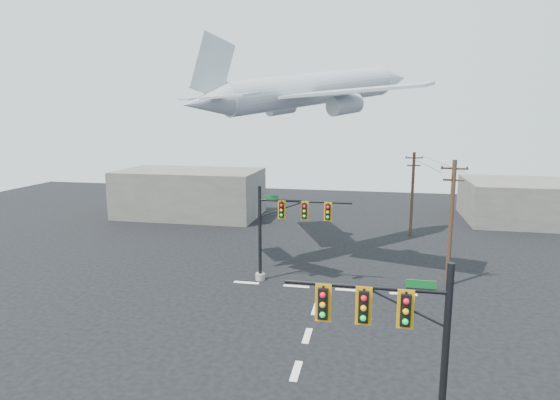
% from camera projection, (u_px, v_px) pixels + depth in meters
% --- Properties ---
extents(ground, '(120.00, 120.00, 0.00)m').
position_uv_depth(ground, '(296.00, 371.00, 24.04)').
color(ground, black).
rests_on(ground, ground).
extents(lane_markings, '(14.00, 21.20, 0.01)m').
position_uv_depth(lane_markings, '(310.00, 326.00, 29.18)').
color(lane_markings, white).
rests_on(lane_markings, ground).
extents(signal_mast_near, '(6.41, 0.86, 7.79)m').
position_uv_depth(signal_mast_near, '(404.00, 350.00, 17.41)').
color(signal_mast_near, gray).
rests_on(signal_mast_near, ground).
extents(signal_mast_far, '(7.50, 0.84, 7.60)m').
position_uv_depth(signal_mast_far, '(282.00, 229.00, 36.25)').
color(signal_mast_far, gray).
rests_on(signal_mast_far, ground).
extents(utility_pole_a, '(1.95, 0.43, 9.75)m').
position_uv_depth(utility_pole_a, '(451.00, 221.00, 35.24)').
color(utility_pole_a, '#442D1D').
rests_on(utility_pole_a, ground).
extents(utility_pole_b, '(1.85, 0.41, 9.15)m').
position_uv_depth(utility_pole_b, '(412.00, 193.00, 50.42)').
color(utility_pole_b, '#442D1D').
rests_on(utility_pole_b, ground).
extents(power_lines, '(3.42, 15.34, 0.03)m').
position_uv_depth(power_lines, '(431.00, 163.00, 42.15)').
color(power_lines, black).
extents(airliner, '(20.66, 21.70, 6.68)m').
position_uv_depth(airliner, '(312.00, 90.00, 41.21)').
color(airliner, '#A9B0B6').
extents(building_left, '(18.00, 10.00, 6.00)m').
position_uv_depth(building_left, '(190.00, 193.00, 61.18)').
color(building_left, slate).
rests_on(building_left, ground).
extents(building_right, '(14.00, 12.00, 5.00)m').
position_uv_depth(building_right, '(525.00, 201.00, 57.86)').
color(building_right, slate).
rests_on(building_right, ground).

